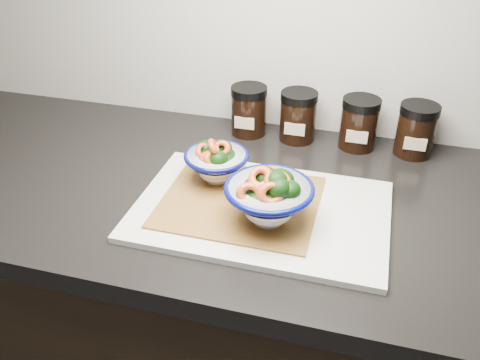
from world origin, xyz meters
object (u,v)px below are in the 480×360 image
(spice_jar_c, at_px, (359,123))
(spice_jar_d, at_px, (416,130))
(bowl_left, at_px, (216,162))
(bowl_right, at_px, (270,196))
(spice_jar_b, at_px, (298,116))
(spice_jar_a, at_px, (249,110))
(cutting_board, at_px, (261,211))

(spice_jar_c, height_order, spice_jar_d, same)
(bowl_left, xyz_separation_m, bowl_right, (0.13, -0.10, 0.01))
(spice_jar_b, xyz_separation_m, spice_jar_c, (0.13, 0.00, 0.00))
(bowl_left, xyz_separation_m, spice_jar_a, (0.00, 0.24, 0.00))
(cutting_board, height_order, spice_jar_a, spice_jar_a)
(spice_jar_b, xyz_separation_m, spice_jar_d, (0.25, 0.00, 0.00))
(spice_jar_b, relative_size, spice_jar_d, 1.00)
(bowl_left, height_order, spice_jar_d, bowl_left)
(spice_jar_b, relative_size, spice_jar_c, 1.00)
(spice_jar_a, height_order, spice_jar_b, same)
(cutting_board, xyz_separation_m, spice_jar_c, (0.14, 0.30, 0.05))
(spice_jar_b, bearing_deg, bowl_left, -115.80)
(bowl_left, xyz_separation_m, spice_jar_c, (0.25, 0.24, 0.00))
(spice_jar_a, distance_m, spice_jar_b, 0.11)
(bowl_right, bearing_deg, spice_jar_d, 54.58)
(spice_jar_a, height_order, spice_jar_d, same)
(cutting_board, xyz_separation_m, bowl_left, (-0.10, 0.06, 0.05))
(bowl_right, height_order, spice_jar_c, bowl_right)
(spice_jar_d, bearing_deg, spice_jar_a, 180.00)
(spice_jar_d, bearing_deg, bowl_left, -147.10)
(bowl_right, bearing_deg, spice_jar_b, 91.97)
(bowl_left, bearing_deg, bowl_right, -38.57)
(spice_jar_c, xyz_separation_m, spice_jar_d, (0.12, 0.00, 0.00))
(bowl_right, relative_size, spice_jar_d, 1.35)
(spice_jar_b, bearing_deg, cutting_board, -92.02)
(bowl_left, height_order, spice_jar_c, bowl_left)
(spice_jar_d, bearing_deg, spice_jar_c, 180.00)
(spice_jar_b, distance_m, spice_jar_c, 0.13)
(cutting_board, relative_size, spice_jar_d, 3.98)
(spice_jar_c, bearing_deg, spice_jar_b, 180.00)
(spice_jar_a, distance_m, spice_jar_d, 0.37)
(bowl_right, bearing_deg, spice_jar_a, 110.28)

